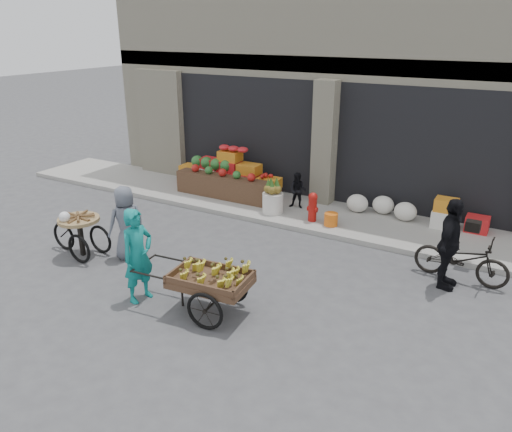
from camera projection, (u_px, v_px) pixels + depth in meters
The scene contains 15 objects.
ground at pixel (218, 284), 9.34m from camera, with size 80.00×80.00×0.00m, color #424244.
sidewalk at pixel (308, 213), 12.64m from camera, with size 18.00×2.20×0.12m, color gray.
building at pixel (367, 67), 14.64m from camera, with size 14.00×6.45×7.00m.
fruit_display at pixel (231, 174), 13.80m from camera, with size 3.10×1.12×1.24m.
pineapple_bin at pixel (273, 203), 12.48m from camera, with size 0.52×0.52×0.50m, color silver.
fire_hydrant at pixel (313, 206), 11.88m from camera, with size 0.22×0.22×0.71m.
orange_bucket at pixel (331, 219), 11.69m from camera, with size 0.32×0.32×0.30m, color orange.
right_bay_goods at pixel (420, 211), 11.79m from camera, with size 3.35×0.60×0.70m.
seated_person at pixel (298, 191), 12.70m from camera, with size 0.45×0.35×0.93m, color black.
banana_cart at pixel (208, 277), 8.17m from camera, with size 2.26×1.10×0.91m.
vendor_woman at pixel (138, 256), 8.53m from camera, with size 0.62×0.40×1.69m, color #10817D.
tricycle_cart at pixel (80, 230), 10.31m from camera, with size 1.43×0.86×0.95m.
vendor_grey at pixel (126, 223), 10.16m from camera, with size 0.75×0.49×1.54m, color slate.
bicycle at pixel (461, 258), 9.32m from camera, with size 0.60×1.72×0.90m, color black.
cyclist at pixel (449, 244), 8.95m from camera, with size 1.00×0.42×1.71m, color black.
Camera 1 is at (4.73, -6.82, 4.54)m, focal length 35.00 mm.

